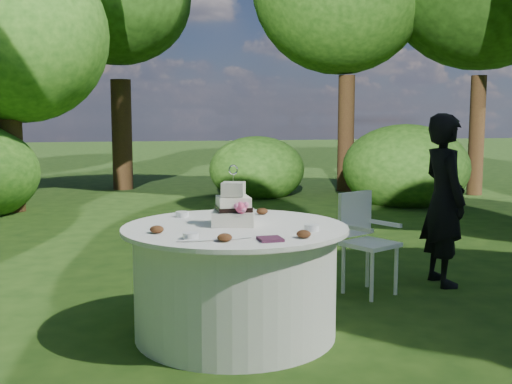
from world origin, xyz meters
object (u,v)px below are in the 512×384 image
(napkins, at_px, (270,239))
(table, at_px, (235,279))
(guest, at_px, (444,200))
(chair, at_px, (364,234))
(cake, at_px, (234,209))

(napkins, distance_m, table, 0.69)
(guest, bearing_deg, napkins, 128.49)
(guest, distance_m, chair, 0.86)
(table, xyz_separation_m, chair, (1.31, 0.69, 0.13))
(guest, distance_m, table, 2.29)
(table, relative_size, cake, 3.73)
(table, distance_m, chair, 1.49)
(napkins, distance_m, cake, 0.61)
(guest, bearing_deg, table, 115.29)
(napkins, relative_size, cake, 0.33)
(napkins, distance_m, chair, 1.77)
(napkins, xyz_separation_m, chair, (1.23, 1.25, -0.26))
(napkins, bearing_deg, table, 98.71)
(napkins, height_order, cake, cake)
(napkins, xyz_separation_m, guest, (2.04, 1.31, -0.00))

